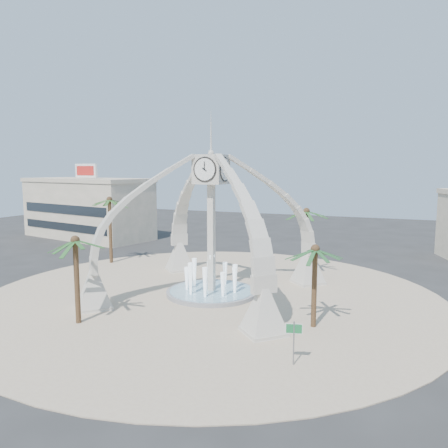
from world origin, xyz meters
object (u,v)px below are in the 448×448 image
at_px(clock_tower, 211,222).
at_px(palm_west, 109,201).
at_px(palm_south, 75,241).
at_px(palm_east, 315,250).
at_px(street_sign, 294,334).
at_px(fountain, 212,292).
at_px(palm_north, 306,212).

distance_m(clock_tower, palm_west, 18.02).
bearing_deg(palm_south, clock_tower, 60.28).
height_order(palm_east, palm_west, palm_west).
bearing_deg(street_sign, fountain, 117.30).
distance_m(fountain, palm_south, 13.18).
xyz_separation_m(clock_tower, fountain, (0.00, 0.00, -6.20)).
bearing_deg(palm_south, street_sign, -2.45).
xyz_separation_m(fountain, palm_west, (-16.42, 7.37, 7.12)).
bearing_deg(clock_tower, palm_south, -119.72).
height_order(fountain, palm_east, palm_east).
height_order(fountain, palm_south, palm_south).
xyz_separation_m(palm_east, palm_north, (-3.66, 13.99, 1.20)).
distance_m(clock_tower, palm_south, 11.88).
relative_size(palm_west, street_sign, 3.21).
distance_m(palm_east, palm_west, 28.95).
relative_size(clock_tower, palm_north, 2.35).
height_order(clock_tower, palm_west, clock_tower).
bearing_deg(palm_east, palm_south, -159.79).
relative_size(palm_west, palm_south, 1.22).
bearing_deg(clock_tower, palm_east, -24.35).
height_order(clock_tower, palm_east, clock_tower).
distance_m(fountain, palm_east, 12.08).
relative_size(palm_east, palm_south, 0.93).
relative_size(clock_tower, palm_west, 2.15).
height_order(palm_east, palm_south, palm_south).
xyz_separation_m(palm_west, palm_north, (22.68, 2.13, -0.68)).
xyz_separation_m(palm_north, street_sign, (3.83, -20.50, -4.87)).
xyz_separation_m(palm_west, street_sign, (26.51, -18.37, -5.55)).
relative_size(palm_west, palm_north, 1.09).
relative_size(fountain, palm_north, 1.05).
bearing_deg(clock_tower, fountain, 90.00).
bearing_deg(street_sign, palm_south, 162.30).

